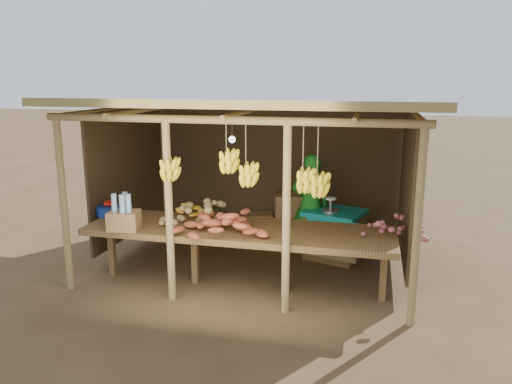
# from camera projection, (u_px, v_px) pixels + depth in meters

# --- Properties ---
(ground) EXTENTS (60.00, 60.00, 0.00)m
(ground) POSITION_uv_depth(u_px,v_px,m) (256.00, 261.00, 7.39)
(ground) COLOR brown
(ground) RESTS_ON ground
(stall_structure) EXTENTS (4.70, 3.50, 2.43)m
(stall_structure) POSITION_uv_depth(u_px,v_px,m) (257.00, 133.00, 6.90)
(stall_structure) COLOR #96804D
(stall_structure) RESTS_ON ground
(counter) EXTENTS (3.90, 1.05, 0.80)m
(counter) POSITION_uv_depth(u_px,v_px,m) (239.00, 232.00, 6.32)
(counter) COLOR brown
(counter) RESTS_ON ground
(potato_heap) EXTENTS (0.99, 0.66, 0.36)m
(potato_heap) POSITION_uv_depth(u_px,v_px,m) (200.00, 210.00, 6.45)
(potato_heap) COLOR olive
(potato_heap) RESTS_ON counter
(sweet_potato_heap) EXTENTS (1.27, 1.05, 0.36)m
(sweet_potato_heap) POSITION_uv_depth(u_px,v_px,m) (221.00, 219.00, 6.03)
(sweet_potato_heap) COLOR #AB4A2C
(sweet_potato_heap) RESTS_ON counter
(onion_heap) EXTENTS (0.85, 0.61, 0.35)m
(onion_heap) POSITION_uv_depth(u_px,v_px,m) (395.00, 222.00, 5.92)
(onion_heap) COLOR #A75159
(onion_heap) RESTS_ON counter
(banana_pile) EXTENTS (0.55, 0.37, 0.34)m
(banana_pile) POSITION_uv_depth(u_px,v_px,m) (195.00, 203.00, 6.83)
(banana_pile) COLOR yellow
(banana_pile) RESTS_ON counter
(tomato_basin) EXTENTS (0.37, 0.37, 0.19)m
(tomato_basin) POSITION_uv_depth(u_px,v_px,m) (110.00, 209.00, 6.89)
(tomato_basin) COLOR navy
(tomato_basin) RESTS_ON counter
(bottle_box) EXTENTS (0.41, 0.35, 0.47)m
(bottle_box) POSITION_uv_depth(u_px,v_px,m) (124.00, 216.00, 6.20)
(bottle_box) COLOR olive
(bottle_box) RESTS_ON counter
(vendor) EXTENTS (0.62, 0.46, 1.56)m
(vendor) POSITION_uv_depth(u_px,v_px,m) (310.00, 204.00, 7.53)
(vendor) COLOR #1A761E
(vendor) RESTS_ON ground
(tarp_crate) EXTENTS (0.98, 0.91, 0.96)m
(tarp_crate) POSITION_uv_depth(u_px,v_px,m) (334.00, 233.00, 7.43)
(tarp_crate) COLOR brown
(tarp_crate) RESTS_ON ground
(carton_stack) EXTENTS (1.05, 0.48, 0.73)m
(carton_stack) POSITION_uv_depth(u_px,v_px,m) (278.00, 218.00, 8.43)
(carton_stack) COLOR olive
(carton_stack) RESTS_ON ground
(burlap_sacks) EXTENTS (0.82, 0.43, 0.58)m
(burlap_sacks) POSITION_uv_depth(u_px,v_px,m) (200.00, 219.00, 8.63)
(burlap_sacks) COLOR #44341F
(burlap_sacks) RESTS_ON ground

